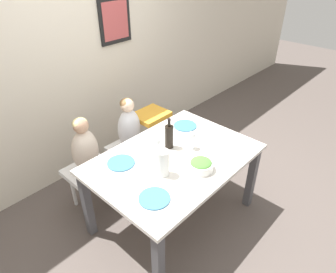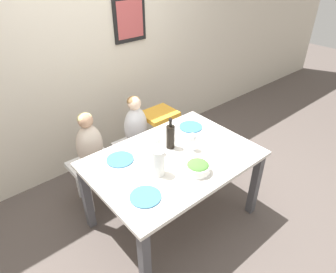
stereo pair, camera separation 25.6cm
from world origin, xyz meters
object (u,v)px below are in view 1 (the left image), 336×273
object	(u,v)px
chair_far_left	(90,174)
wine_glass_far	(156,142)
paper_towel_roll	(163,163)
wine_glass_near	(191,136)
salad_bowl_large	(201,165)
chair_far_center	(131,151)
person_child_center	(129,124)
wine_bottle	(169,136)
person_child_left	(84,146)
dinner_plate_back_right	(185,126)
dinner_plate_back_left	(121,163)
dinner_plate_front_left	(154,198)
chair_right_highchair	(151,126)

from	to	relation	value
chair_far_left	wine_glass_far	world-z (taller)	wine_glass_far
paper_towel_roll	wine_glass_near	bearing A→B (deg)	8.48
salad_bowl_large	chair_far_center	bearing A→B (deg)	85.04
person_child_center	wine_bottle	world-z (taller)	wine_bottle
chair_far_left	paper_towel_roll	distance (m)	0.96
person_child_left	dinner_plate_back_right	size ratio (longest dim) A/B	2.37
dinner_plate_back_left	wine_glass_far	bearing A→B (deg)	-23.14
chair_far_center	dinner_plate_front_left	size ratio (longest dim) A/B	2.03
chair_far_center	paper_towel_roll	bearing A→B (deg)	-112.75
chair_far_center	wine_glass_far	distance (m)	0.78
chair_far_left	wine_glass_near	distance (m)	1.09
chair_far_center	wine_glass_near	xyz separation A→B (m)	(0.09, -0.75, 0.48)
person_child_left	salad_bowl_large	bearing A→B (deg)	-65.68
salad_bowl_large	paper_towel_roll	bearing A→B (deg)	144.02
person_child_center	person_child_left	bearing A→B (deg)	180.00
wine_glass_near	salad_bowl_large	distance (m)	0.32
salad_bowl_large	wine_bottle	bearing A→B (deg)	81.69
person_child_left	wine_bottle	size ratio (longest dim) A/B	1.87
chair_right_highchair	person_child_center	size ratio (longest dim) A/B	1.35
salad_bowl_large	wine_glass_far	bearing A→B (deg)	102.98
salad_bowl_large	chair_far_left	bearing A→B (deg)	114.33
wine_bottle	dinner_plate_back_right	size ratio (longest dim) A/B	1.27
wine_glass_far	chair_far_left	bearing A→B (deg)	121.32
person_child_left	paper_towel_roll	world-z (taller)	person_child_left
person_child_left	dinner_plate_front_left	world-z (taller)	person_child_left
chair_far_left	chair_far_center	size ratio (longest dim) A/B	1.00
chair_far_center	dinner_plate_front_left	bearing A→B (deg)	-121.37
wine_bottle	wine_glass_near	xyz separation A→B (m)	(0.12, -0.16, 0.01)
chair_right_highchair	paper_towel_roll	world-z (taller)	paper_towel_roll
chair_far_left	chair_right_highchair	world-z (taller)	chair_right_highchair
paper_towel_roll	dinner_plate_front_left	world-z (taller)	paper_towel_roll
wine_glass_far	wine_bottle	bearing A→B (deg)	-2.01
chair_far_center	wine_bottle	xyz separation A→B (m)	(-0.03, -0.59, 0.47)
paper_towel_roll	salad_bowl_large	xyz separation A→B (m)	(0.26, -0.19, -0.07)
chair_far_center	person_child_left	xyz separation A→B (m)	(-0.54, 0.00, 0.34)
chair_far_center	person_child_left	world-z (taller)	person_child_left
dinner_plate_back_left	dinner_plate_front_left	bearing A→B (deg)	-101.63
chair_far_center	person_child_center	bearing A→B (deg)	90.00
chair_far_left	person_child_left	xyz separation A→B (m)	(-0.00, 0.00, 0.34)
chair_far_center	wine_bottle	distance (m)	0.76
chair_right_highchair	dinner_plate_front_left	world-z (taller)	dinner_plate_front_left
wine_bottle	dinner_plate_back_left	distance (m)	0.49
wine_glass_far	dinner_plate_back_left	world-z (taller)	wine_glass_far
chair_far_left	person_child_center	world-z (taller)	person_child_center
salad_bowl_large	dinner_plate_back_right	distance (m)	0.70
wine_glass_near	salad_bowl_large	world-z (taller)	wine_glass_near
person_child_center	wine_bottle	size ratio (longest dim) A/B	1.87
chair_far_center	wine_glass_near	bearing A→B (deg)	-82.86
wine_bottle	salad_bowl_large	distance (m)	0.42
chair_far_left	salad_bowl_large	xyz separation A→B (m)	(0.45, -1.00, 0.40)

